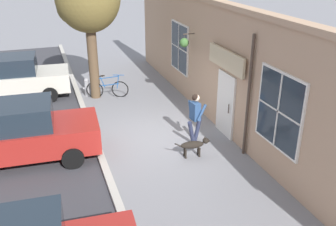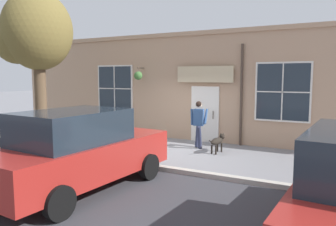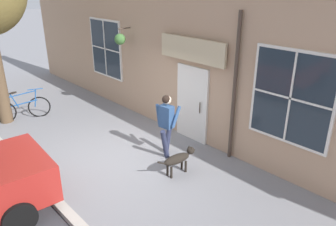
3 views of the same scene
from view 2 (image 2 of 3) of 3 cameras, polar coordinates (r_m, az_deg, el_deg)
The scene contains 9 objects.
ground_plane at distance 10.88m, azimuth -0.11°, elevation -6.73°, with size 90.00×90.00×0.00m, color gray.
curb_and_road at distance 6.56m, azimuth -25.96°, elevation -16.13°, with size 10.10×28.00×0.12m.
storefront_facade at distance 12.72m, azimuth 4.85°, elevation 4.69°, with size 0.95×18.00×4.17m.
pedestrian_walking at distance 11.31m, azimuth 5.36°, elevation -1.25°, with size 0.59×0.55×1.63m.
dog_on_leash at distance 10.78m, azimuth 8.63°, elevation -4.84°, with size 1.11×0.32×0.59m.
street_tree_by_curb at distance 12.42m, azimuth -22.21°, elevation 12.54°, with size 2.46×2.36×5.39m.
leaning_bicycle at distance 12.66m, azimuth -18.88°, elevation -3.47°, with size 1.68×0.56×1.00m.
parked_car_mid_block at distance 7.36m, azimuth -15.34°, elevation -6.26°, with size 4.41×2.15×1.75m.
fire_hydrant at distance 12.50m, azimuth -22.94°, elevation -3.68°, with size 0.34×0.20×0.77m.
Camera 2 is at (9.35, 4.99, 2.45)m, focal length 35.00 mm.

